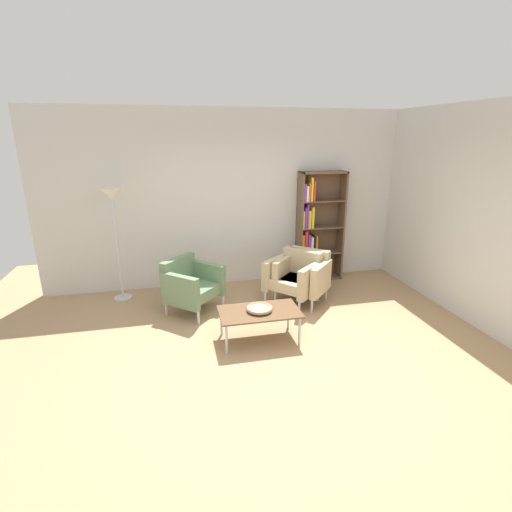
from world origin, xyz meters
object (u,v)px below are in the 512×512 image
floor_lamp_torchiere (113,208)px  armchair_by_bookshelf (191,284)px  decorative_bowl (259,308)px  coffee_table_low (259,313)px  armchair_corner_red (304,275)px  armchair_spare_guest (295,276)px  bookshelf_tall (315,230)px

floor_lamp_torchiere → armchair_by_bookshelf: bearing=-33.1°
decorative_bowl → coffee_table_low: bearing=63.4°
armchair_corner_red → coffee_table_low: bearing=-88.7°
decorative_bowl → armchair_spare_guest: (0.79, 1.03, -0.02)m
armchair_by_bookshelf → decorative_bowl: bearing=-101.1°
decorative_bowl → armchair_by_bookshelf: (-0.78, 1.05, -0.02)m
coffee_table_low → armchair_corner_red: 1.41m
bookshelf_tall → floor_lamp_torchiere: size_ratio=1.09×
armchair_spare_guest → floor_lamp_torchiere: 2.89m
armchair_by_bookshelf → armchair_corner_red: bearing=-47.7°
bookshelf_tall → coffee_table_low: bookshelf_tall is taller
armchair_spare_guest → floor_lamp_torchiere: size_ratio=0.55×
coffee_table_low → floor_lamp_torchiere: size_ratio=0.57×
decorative_bowl → armchair_corner_red: bearing=48.0°
floor_lamp_torchiere → bookshelf_tall: bearing=3.2°
bookshelf_tall → armchair_by_bookshelf: size_ratio=2.00×
coffee_table_low → armchair_corner_red: size_ratio=1.05×
armchair_corner_red → floor_lamp_torchiere: floor_lamp_torchiere is taller
armchair_corner_red → armchair_by_bookshelf: bearing=-136.7°
decorative_bowl → armchair_spare_guest: armchair_spare_guest is taller
coffee_table_low → armchair_corner_red: bearing=48.0°
coffee_table_low → armchair_spare_guest: bearing=52.4°
coffee_table_low → bookshelf_tall: bearing=53.0°
decorative_bowl → floor_lamp_torchiere: 2.70m
armchair_by_bookshelf → armchair_corner_red: 1.72m
coffee_table_low → decorative_bowl: decorative_bowl is taller
coffee_table_low → armchair_by_bookshelf: size_ratio=1.05×
armchair_corner_red → armchair_spare_guest: bearing=-131.0°
armchair_corner_red → floor_lamp_torchiere: size_ratio=0.55×
floor_lamp_torchiere → coffee_table_low: bearing=-43.5°
decorative_bowl → armchair_spare_guest: 1.30m
bookshelf_tall → armchair_spare_guest: size_ratio=2.00×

